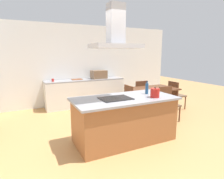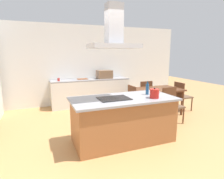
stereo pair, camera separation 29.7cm
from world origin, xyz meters
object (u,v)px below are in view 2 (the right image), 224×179
(tea_kettle, at_px, (154,94))
(olive_oil_bottle, at_px, (147,89))
(cooktop, at_px, (114,98))
(chair_at_right_end, at_px, (181,94))
(dining_table, at_px, (157,92))
(chair_at_left_end, at_px, (128,100))
(chair_facing_island, at_px, (171,102))
(chair_facing_back_wall, at_px, (144,93))
(range_hood, at_px, (114,34))
(cutting_board, at_px, (82,79))
(coffee_mug_red, at_px, (59,80))
(countertop_microwave, at_px, (104,74))

(tea_kettle, height_order, olive_oil_bottle, olive_oil_bottle)
(cooktop, height_order, tea_kettle, tea_kettle)
(olive_oil_bottle, height_order, chair_at_right_end, olive_oil_bottle)
(dining_table, distance_m, chair_at_left_end, 0.93)
(cooktop, xyz_separation_m, tea_kettle, (0.76, -0.24, 0.08))
(olive_oil_bottle, xyz_separation_m, chair_facing_island, (1.04, 0.47, -0.51))
(chair_facing_back_wall, bearing_deg, chair_at_right_end, -36.01)
(tea_kettle, xyz_separation_m, range_hood, (-0.76, 0.24, 1.11))
(olive_oil_bottle, relative_size, cutting_board, 0.83)
(cutting_board, height_order, chair_at_left_end, cutting_board)
(tea_kettle, bearing_deg, dining_table, 53.45)
(cutting_board, xyz_separation_m, chair_facing_island, (1.78, -2.37, -0.40))
(chair_facing_island, bearing_deg, cooktop, -163.17)
(olive_oil_bottle, distance_m, chair_at_right_end, 2.32)
(cooktop, height_order, chair_at_left_end, cooktop)
(cooktop, distance_m, chair_at_left_end, 1.58)
(range_hood, bearing_deg, chair_at_right_end, 23.91)
(olive_oil_bottle, distance_m, chair_at_left_end, 1.25)
(cooktop, relative_size, range_hood, 0.67)
(chair_facing_back_wall, bearing_deg, coffee_mug_red, 159.99)
(cutting_board, bearing_deg, tea_kettle, -77.62)
(cooktop, distance_m, countertop_microwave, 3.00)
(coffee_mug_red, xyz_separation_m, range_hood, (0.73, -2.82, 1.16))
(range_hood, bearing_deg, dining_table, 33.58)
(coffee_mug_red, distance_m, dining_table, 3.04)
(dining_table, bearing_deg, chair_facing_back_wall, 90.00)
(chair_facing_back_wall, relative_size, range_hood, 0.99)
(tea_kettle, height_order, chair_at_right_end, tea_kettle)
(olive_oil_bottle, height_order, coffee_mug_red, olive_oil_bottle)
(olive_oil_bottle, height_order, chair_facing_back_wall, olive_oil_bottle)
(cooktop, bearing_deg, chair_at_left_end, 52.87)
(chair_at_left_end, distance_m, chair_at_right_end, 1.83)
(tea_kettle, bearing_deg, range_hood, 162.37)
(cooktop, distance_m, chair_facing_back_wall, 2.67)
(chair_at_left_end, relative_size, chair_at_right_end, 1.00)
(chair_at_right_end, bearing_deg, chair_at_left_end, 180.00)
(olive_oil_bottle, bearing_deg, tea_kettle, -97.56)
(olive_oil_bottle, xyz_separation_m, chair_at_right_end, (1.96, 1.13, -0.51))
(coffee_mug_red, xyz_separation_m, dining_table, (2.57, -1.60, -0.28))
(cutting_board, distance_m, chair_facing_island, 2.99)
(cooktop, distance_m, tea_kettle, 0.80)
(countertop_microwave, relative_size, chair_at_left_end, 0.56)
(olive_oil_bottle, xyz_separation_m, coffee_mug_red, (-1.53, 2.73, -0.08))
(olive_oil_bottle, distance_m, countertop_microwave, 2.79)
(cutting_board, relative_size, range_hood, 0.38)
(tea_kettle, distance_m, chair_facing_back_wall, 2.44)
(tea_kettle, relative_size, chair_facing_island, 0.26)
(cutting_board, bearing_deg, countertop_microwave, -3.75)
(cooktop, xyz_separation_m, chair_facing_back_wall, (1.84, 1.89, -0.40))
(cooktop, distance_m, coffee_mug_red, 2.91)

